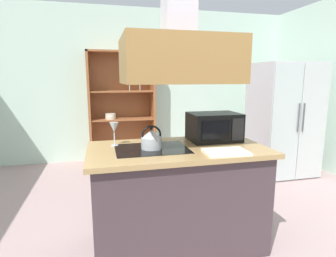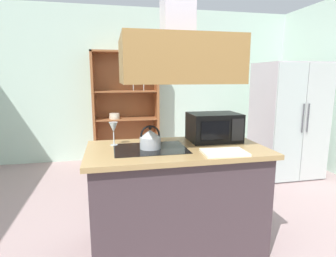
{
  "view_description": "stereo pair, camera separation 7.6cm",
  "coord_description": "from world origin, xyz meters",
  "px_view_note": "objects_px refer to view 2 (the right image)",
  "views": [
    {
      "loc": [
        -0.56,
        -2.1,
        1.48
      ],
      "look_at": [
        0.07,
        0.44,
        1.0
      ],
      "focal_mm": 29.42,
      "sensor_mm": 36.0,
      "label": 1
    },
    {
      "loc": [
        -0.48,
        -2.12,
        1.48
      ],
      "look_at": [
        0.07,
        0.44,
        1.0
      ],
      "focal_mm": 29.42,
      "sensor_mm": 36.0,
      "label": 2
    }
  ],
  "objects_px": {
    "cutting_board": "(224,152)",
    "kettle": "(150,139)",
    "microwave": "(214,127)",
    "wine_glass_on_counter": "(113,128)",
    "refrigerator": "(287,120)",
    "dish_cabinet": "(126,114)"
  },
  "relations": [
    {
      "from": "microwave",
      "to": "wine_glass_on_counter",
      "type": "bearing_deg",
      "value": 179.26
    },
    {
      "from": "kettle",
      "to": "wine_glass_on_counter",
      "type": "distance_m",
      "value": 0.35
    },
    {
      "from": "microwave",
      "to": "dish_cabinet",
      "type": "bearing_deg",
      "value": 104.82
    },
    {
      "from": "kettle",
      "to": "wine_glass_on_counter",
      "type": "relative_size",
      "value": 0.95
    },
    {
      "from": "microwave",
      "to": "refrigerator",
      "type": "bearing_deg",
      "value": 37.01
    },
    {
      "from": "dish_cabinet",
      "to": "wine_glass_on_counter",
      "type": "relative_size",
      "value": 9.36
    },
    {
      "from": "kettle",
      "to": "microwave",
      "type": "height_order",
      "value": "microwave"
    },
    {
      "from": "microwave",
      "to": "wine_glass_on_counter",
      "type": "xyz_separation_m",
      "value": [
        -0.92,
        0.01,
        0.02
      ]
    },
    {
      "from": "refrigerator",
      "to": "kettle",
      "type": "bearing_deg",
      "value": -148.0
    },
    {
      "from": "kettle",
      "to": "microwave",
      "type": "relative_size",
      "value": 0.43
    },
    {
      "from": "dish_cabinet",
      "to": "microwave",
      "type": "distance_m",
      "value": 2.62
    },
    {
      "from": "microwave",
      "to": "kettle",
      "type": "bearing_deg",
      "value": -164.48
    },
    {
      "from": "dish_cabinet",
      "to": "kettle",
      "type": "relative_size",
      "value": 9.84
    },
    {
      "from": "cutting_board",
      "to": "microwave",
      "type": "distance_m",
      "value": 0.46
    },
    {
      "from": "dish_cabinet",
      "to": "wine_glass_on_counter",
      "type": "xyz_separation_m",
      "value": [
        -0.25,
        -2.51,
        0.2
      ]
    },
    {
      "from": "kettle",
      "to": "microwave",
      "type": "bearing_deg",
      "value": 15.52
    },
    {
      "from": "microwave",
      "to": "wine_glass_on_counter",
      "type": "height_order",
      "value": "microwave"
    },
    {
      "from": "refrigerator",
      "to": "kettle",
      "type": "xyz_separation_m",
      "value": [
        -2.32,
        -1.45,
        0.13
      ]
    },
    {
      "from": "microwave",
      "to": "wine_glass_on_counter",
      "type": "distance_m",
      "value": 0.92
    },
    {
      "from": "cutting_board",
      "to": "kettle",
      "type": "bearing_deg",
      "value": 153.88
    },
    {
      "from": "cutting_board",
      "to": "wine_glass_on_counter",
      "type": "distance_m",
      "value": 0.96
    },
    {
      "from": "refrigerator",
      "to": "dish_cabinet",
      "type": "distance_m",
      "value": 2.67
    }
  ]
}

